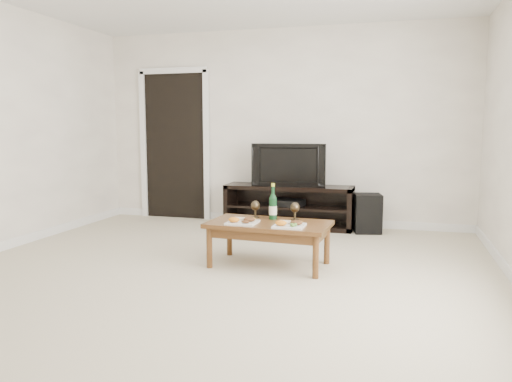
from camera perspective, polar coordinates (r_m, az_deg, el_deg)
The scene contains 13 objects.
floor at distance 4.32m, azimuth -5.62°, elevation -10.34°, with size 5.50×5.50×0.00m, color beige.
back_wall at distance 6.77m, azimuth 2.91°, elevation 7.27°, with size 5.00×0.04×2.60m, color white.
doorway at distance 7.25m, azimuth -9.24°, elevation 5.02°, with size 0.90×0.02×2.05m, color black.
media_console at distance 6.55m, azimuth 3.76°, elevation -1.75°, with size 1.67×0.45×0.55m, color black.
television at distance 6.48m, azimuth 3.80°, elevation 3.04°, with size 0.95×0.12×0.55m, color black.
av_receiver at distance 6.53m, azimuth 3.62°, elevation -1.33°, with size 0.40×0.30×0.08m, color black.
subwoofer at distance 6.36m, azimuth 12.62°, elevation -2.50°, with size 0.32×0.32×0.48m, color black.
coffee_table at distance 4.74m, azimuth 1.49°, elevation -6.08°, with size 1.13×0.62×0.42m, color brown.
plate_left at distance 4.63m, azimuth -1.55°, elevation -3.31°, with size 0.27×0.27×0.07m, color white.
plate_right at distance 4.49m, azimuth 3.83°, elevation -3.67°, with size 0.27×0.27×0.07m, color white.
wine_bottle at distance 4.82m, azimuth 1.95°, elevation -1.19°, with size 0.07×0.07×0.35m, color #0E3519.
goblet_left at distance 4.91m, azimuth -0.07°, elevation -2.08°, with size 0.09×0.09×0.17m, color #3B3120, non-canonical shape.
goblet_right at distance 4.81m, azimuth 4.47°, elevation -2.30°, with size 0.09×0.09×0.17m, color #3B3120, non-canonical shape.
Camera 1 is at (1.52, -3.82, 1.31)m, focal length 35.00 mm.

